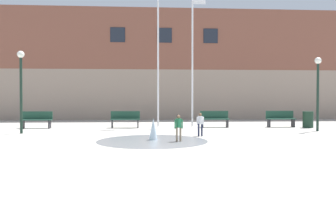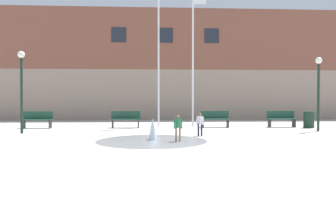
{
  "view_description": "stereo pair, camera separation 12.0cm",
  "coord_description": "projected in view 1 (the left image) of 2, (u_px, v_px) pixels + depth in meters",
  "views": [
    {
      "loc": [
        -1.28,
        -7.72,
        1.58
      ],
      "look_at": [
        -0.33,
        7.45,
        1.3
      ],
      "focal_mm": 35.0,
      "sensor_mm": 36.0,
      "label": 1
    },
    {
      "loc": [
        -1.16,
        -7.73,
        1.58
      ],
      "look_at": [
        -0.33,
        7.45,
        1.3
      ],
      "focal_mm": 35.0,
      "sensor_mm": 36.0,
      "label": 2
    }
  ],
  "objects": [
    {
      "name": "ground_plane",
      "position": [
        201.0,
        165.0,
        7.82
      ],
      "size": [
        100.0,
        100.0,
        0.0
      ],
      "primitive_type": "plane",
      "color": "#B2ADA3"
    },
    {
      "name": "splash_fountain",
      "position": [
        153.0,
        136.0,
        12.43
      ],
      "size": [
        4.17,
        4.17,
        0.86
      ],
      "color": "gray",
      "rests_on": "ground"
    },
    {
      "name": "child_in_fountain",
      "position": [
        179.0,
        126.0,
        12.11
      ],
      "size": [
        0.31,
        0.24,
        0.99
      ],
      "rotation": [
        0.0,
        0.0,
        1.93
      ],
      "color": "#89755B",
      "rests_on": "ground"
    },
    {
      "name": "trash_can",
      "position": [
        308.0,
        120.0,
        17.98
      ],
      "size": [
        0.56,
        0.56,
        0.9
      ],
      "primitive_type": "cylinder",
      "color": "#193323",
      "rests_on": "ground"
    },
    {
      "name": "library_building",
      "position": [
        163.0,
        68.0,
        27.63
      ],
      "size": [
        36.0,
        6.05,
        8.47
      ],
      "color": "gray",
      "rests_on": "ground"
    },
    {
      "name": "flagpole_right",
      "position": [
        193.0,
        54.0,
        18.72
      ],
      "size": [
        0.8,
        0.1,
        7.86
      ],
      "color": "silver",
      "rests_on": "ground"
    },
    {
      "name": "park_bench_under_right_flagpole",
      "position": [
        215.0,
        119.0,
        18.24
      ],
      "size": [
        1.6,
        0.44,
        0.91
      ],
      "color": "#28282D",
      "rests_on": "ground"
    },
    {
      "name": "child_with_pink_shirt",
      "position": [
        200.0,
        123.0,
        13.85
      ],
      "size": [
        0.31,
        0.24,
        0.99
      ],
      "rotation": [
        0.0,
        0.0,
        2.03
      ],
      "color": "#1E233D",
      "rests_on": "ground"
    },
    {
      "name": "park_bench_near_trashcan",
      "position": [
        280.0,
        118.0,
        18.44
      ],
      "size": [
        1.6,
        0.44,
        0.91
      ],
      "color": "#28282D",
      "rests_on": "ground"
    },
    {
      "name": "lamp_post_right_lane",
      "position": [
        318.0,
        83.0,
        16.03
      ],
      "size": [
        0.32,
        0.32,
        3.62
      ],
      "color": "#192D23",
      "rests_on": "ground"
    },
    {
      "name": "flagpole_left",
      "position": [
        159.0,
        47.0,
        18.59
      ],
      "size": [
        0.8,
        0.1,
        8.63
      ],
      "color": "silver",
      "rests_on": "ground"
    },
    {
      "name": "park_bench_left_of_flagpoles",
      "position": [
        37.0,
        119.0,
        17.57
      ],
      "size": [
        1.6,
        0.44,
        0.91
      ],
      "color": "#28282D",
      "rests_on": "ground"
    },
    {
      "name": "park_bench_under_left_flagpole",
      "position": [
        125.0,
        119.0,
        17.95
      ],
      "size": [
        1.6,
        0.44,
        0.91
      ],
      "color": "#28282D",
      "rests_on": "ground"
    },
    {
      "name": "lamp_post_left_lane",
      "position": [
        21.0,
        79.0,
        14.91
      ],
      "size": [
        0.32,
        0.32,
        3.77
      ],
      "color": "#192D23",
      "rests_on": "ground"
    }
  ]
}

